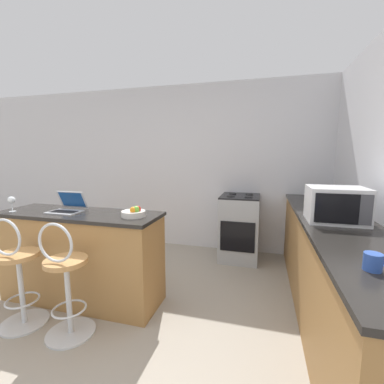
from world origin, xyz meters
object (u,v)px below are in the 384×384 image
(microwave, at_px, (336,205))
(mug_blue, at_px, (374,262))
(toaster, at_px, (326,201))
(wine_glass_tall, at_px, (11,201))
(laptop, at_px, (68,206))
(stove_range, at_px, (239,227))
(fruit_bowl, at_px, (134,213))
(bar_stool_near, at_px, (18,276))
(bar_stool_far, at_px, (66,283))

(microwave, distance_m, mug_blue, 1.01)
(toaster, relative_size, wine_glass_tall, 1.68)
(laptop, xyz_separation_m, stove_range, (1.62, 1.51, -0.52))
(toaster, distance_m, fruit_bowl, 2.00)
(fruit_bowl, bearing_deg, bar_stool_near, -150.94)
(mug_blue, bearing_deg, stove_range, 110.76)
(microwave, bearing_deg, fruit_bowl, -170.22)
(bar_stool_far, bearing_deg, laptop, 126.51)
(mug_blue, bearing_deg, toaster, 86.04)
(laptop, xyz_separation_m, microwave, (2.54, 0.27, 0.10))
(bar_stool_far, bearing_deg, bar_stool_near, 180.00)
(toaster, height_order, fruit_bowl, toaster)
(laptop, bearing_deg, stove_range, 42.97)
(bar_stool_far, xyz_separation_m, stove_range, (1.24, 2.03, 0.00))
(mug_blue, relative_size, fruit_bowl, 0.47)
(fruit_bowl, bearing_deg, wine_glass_tall, -174.12)
(microwave, bearing_deg, stove_range, 126.58)
(toaster, bearing_deg, bar_stool_far, -148.58)
(stove_range, bearing_deg, fruit_bowl, -119.06)
(laptop, height_order, toaster, laptop)
(microwave, relative_size, wine_glass_tall, 2.90)
(laptop, distance_m, microwave, 2.56)
(toaster, relative_size, mug_blue, 2.55)
(toaster, bearing_deg, bar_stool_near, -153.56)
(bar_stool_near, distance_m, microwave, 2.84)
(toaster, height_order, stove_range, toaster)
(toaster, bearing_deg, laptop, -162.37)
(microwave, bearing_deg, mug_blue, -93.86)
(microwave, height_order, fruit_bowl, microwave)
(bar_stool_near, bearing_deg, toaster, 26.44)
(bar_stool_far, height_order, mug_blue, mug_blue)
(bar_stool_near, relative_size, stove_range, 1.06)
(microwave, height_order, wine_glass_tall, microwave)
(stove_range, height_order, wine_glass_tall, wine_glass_tall)
(fruit_bowl, bearing_deg, bar_stool_far, -127.83)
(microwave, bearing_deg, toaster, 85.86)
(bar_stool_near, height_order, mug_blue, mug_blue)
(bar_stool_near, relative_size, wine_glass_tall, 6.31)
(wine_glass_tall, height_order, fruit_bowl, wine_glass_tall)
(wine_glass_tall, bearing_deg, laptop, 17.00)
(bar_stool_far, height_order, laptop, laptop)
(bar_stool_near, height_order, fruit_bowl, fruit_bowl)
(stove_range, relative_size, wine_glass_tall, 5.97)
(laptop, bearing_deg, toaster, 17.63)
(laptop, relative_size, toaster, 1.19)
(bar_stool_near, distance_m, fruit_bowl, 1.13)
(toaster, distance_m, wine_glass_tall, 3.27)
(toaster, bearing_deg, microwave, -94.14)
(laptop, distance_m, toaster, 2.71)
(toaster, distance_m, stove_range, 1.31)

